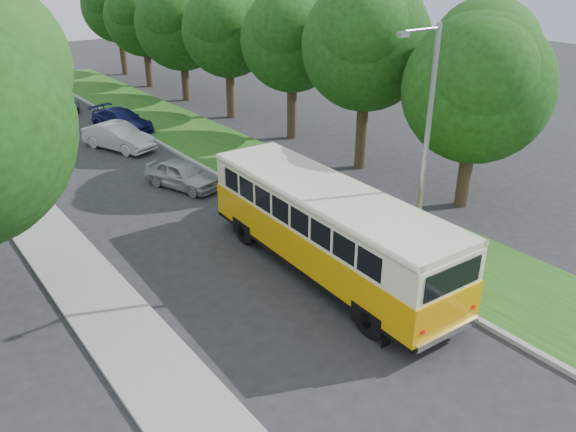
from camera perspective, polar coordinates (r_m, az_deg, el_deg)
ground at (r=18.51m, az=-2.28°, el=-6.60°), size 120.00×120.00×0.00m
curb at (r=23.94m, az=-2.11°, el=1.32°), size 0.20×70.00×0.15m
grass_verge at (r=25.25m, az=2.26°, el=2.60°), size 4.50×70.00×0.13m
sidewalk at (r=20.82m, az=-21.41°, el=-4.44°), size 2.20×70.00×0.12m
treeline at (r=33.46m, az=-16.55°, el=17.62°), size 24.27×41.91×9.46m
lamppost_near at (r=17.63m, az=13.65°, el=6.72°), size 1.71×0.16×8.00m
warning_sign at (r=26.58m, az=-25.86°, el=5.01°), size 0.56×0.10×2.50m
vintage_bus at (r=18.28m, az=3.99°, el=-1.54°), size 3.12×10.47×3.08m
car_silver at (r=25.98m, az=-10.69°, el=4.20°), size 2.63×4.05×1.28m
car_white at (r=32.12m, az=-16.84°, el=7.73°), size 2.93×4.56×1.42m
car_blue at (r=35.57m, az=-16.51°, el=9.31°), size 2.90×4.82×1.31m
car_grey at (r=42.03m, az=-22.49°, el=10.74°), size 2.17×4.57×1.26m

